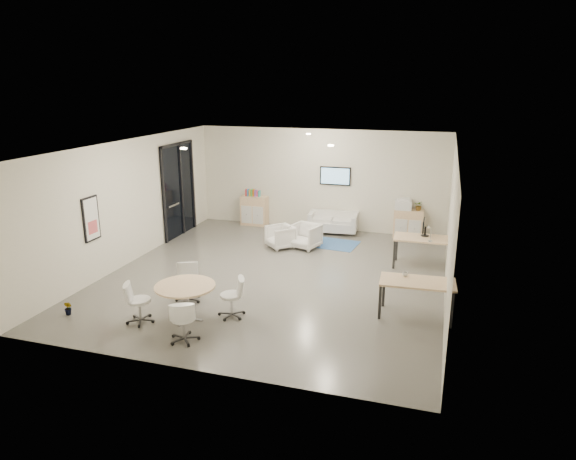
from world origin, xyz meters
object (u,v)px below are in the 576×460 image
(desk_front, at_px, (417,285))
(armchair_right, at_px, (305,235))
(sideboard_right, at_px, (408,224))
(round_table, at_px, (185,289))
(desk_rear, at_px, (424,241))
(sideboard_left, at_px, (254,211))
(loveseat, at_px, (333,223))
(armchair_left, at_px, (280,236))

(desk_front, bearing_deg, armchair_right, 129.05)
(sideboard_right, bearing_deg, round_table, -118.30)
(desk_rear, height_order, round_table, desk_rear)
(round_table, bearing_deg, sideboard_left, 99.66)
(sideboard_right, height_order, armchair_right, sideboard_right)
(sideboard_right, distance_m, desk_rear, 2.64)
(sideboard_right, height_order, loveseat, sideboard_right)
(loveseat, xyz_separation_m, desk_rear, (2.89, -2.42, 0.40))
(armchair_right, bearing_deg, round_table, -85.05)
(loveseat, bearing_deg, round_table, -106.80)
(armchair_right, bearing_deg, loveseat, 93.12)
(desk_rear, bearing_deg, round_table, -135.52)
(armchair_right, distance_m, round_table, 5.26)
(sideboard_left, xyz_separation_m, armchair_left, (1.58, -2.11, -0.13))
(armchair_right, bearing_deg, sideboard_left, 156.40)
(armchair_right, bearing_deg, sideboard_right, 51.71)
(sideboard_right, relative_size, desk_front, 0.58)
(round_table, bearing_deg, desk_rear, 45.83)
(loveseat, relative_size, armchair_right, 2.04)
(loveseat, height_order, desk_rear, desk_rear)
(sideboard_right, xyz_separation_m, loveseat, (-2.32, -0.15, -0.13))
(armchair_left, bearing_deg, desk_rear, 37.74)
(armchair_left, distance_m, round_table, 4.98)
(sideboard_left, height_order, loveseat, sideboard_left)
(armchair_left, xyz_separation_m, desk_front, (4.01, -3.48, 0.34))
(desk_rear, bearing_deg, sideboard_right, 101.25)
(sideboard_left, relative_size, sideboard_right, 1.11)
(sideboard_right, xyz_separation_m, armchair_right, (-2.75, -1.93, -0.05))
(loveseat, relative_size, desk_rear, 1.03)
(sideboard_right, distance_m, armchair_left, 4.03)
(armchair_left, relative_size, desk_rear, 0.47)
(desk_front, bearing_deg, loveseat, 114.85)
(loveseat, relative_size, armchair_left, 2.20)
(armchair_left, bearing_deg, sideboard_left, 171.05)
(round_table, bearing_deg, desk_front, 18.57)
(armchair_left, distance_m, desk_rear, 4.04)
(loveseat, height_order, desk_front, desk_front)
(loveseat, relative_size, desk_front, 1.04)
(armchair_right, distance_m, desk_rear, 3.40)
(desk_front, bearing_deg, armchair_left, 135.88)
(sideboard_right, height_order, desk_rear, sideboard_right)
(sideboard_right, relative_size, armchair_right, 1.13)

